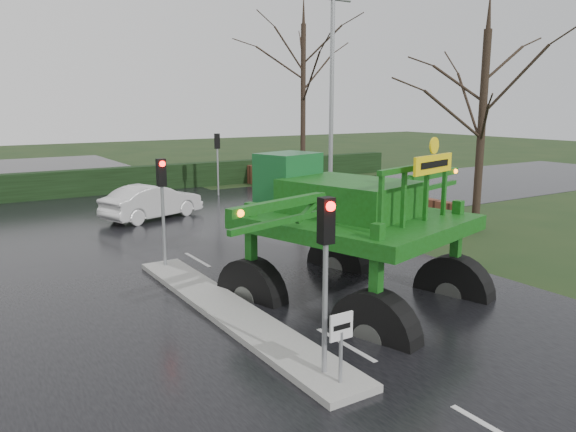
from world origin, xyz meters
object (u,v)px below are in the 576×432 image
traffic_signal_mid (162,189)px  traffic_signal_far (217,150)px  street_light_right (326,85)px  crop_sprayer (368,223)px  keep_left_sign (341,337)px  traffic_signal_near (326,248)px  white_sedan (153,219)px

traffic_signal_mid → traffic_signal_far: size_ratio=1.00×
traffic_signal_mid → traffic_signal_far: 14.75m
street_light_right → crop_sprayer: street_light_right is taller
traffic_signal_mid → street_light_right: 11.05m
keep_left_sign → traffic_signal_near: 1.61m
traffic_signal_near → traffic_signal_far: (7.80, 21.02, 0.00)m
street_light_right → traffic_signal_far: bearing=101.9°
crop_sprayer → white_sedan: size_ratio=2.02×
traffic_signal_mid → crop_sprayer: 7.53m
traffic_signal_far → crop_sprayer: crop_sprayer is taller
traffic_signal_far → white_sedan: size_ratio=0.75×
street_light_right → crop_sprayer: (-7.43, -11.75, -3.39)m
traffic_signal_near → street_light_right: 16.46m
traffic_signal_near → crop_sprayer: (2.06, 1.26, 0.01)m
street_light_right → keep_left_sign: bearing=-125.1°
keep_left_sign → white_sedan: keep_left_sign is taller
keep_left_sign → traffic_signal_mid: 9.12m
traffic_signal_near → traffic_signal_far: 22.42m
traffic_signal_mid → street_light_right: bearing=25.4°
street_light_right → white_sedan: 9.95m
traffic_signal_mid → crop_sprayer: size_ratio=0.37×
keep_left_sign → traffic_signal_far: traffic_signal_far is taller
keep_left_sign → traffic_signal_mid: bearing=90.0°
traffic_signal_far → crop_sprayer: (-5.74, -19.76, 0.01)m
traffic_signal_mid → street_light_right: size_ratio=0.35×
traffic_signal_far → traffic_signal_mid: bearing=58.1°
white_sedan → crop_sprayer: bearing=159.2°
traffic_signal_mid → crop_sprayer: (2.06, -7.24, 0.01)m
street_light_right → white_sedan: size_ratio=2.12×
traffic_signal_near → traffic_signal_mid: (0.00, 8.50, 0.00)m
traffic_signal_mid → traffic_signal_near: bearing=-90.0°
traffic_signal_mid → street_light_right: (9.49, 4.51, 3.40)m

